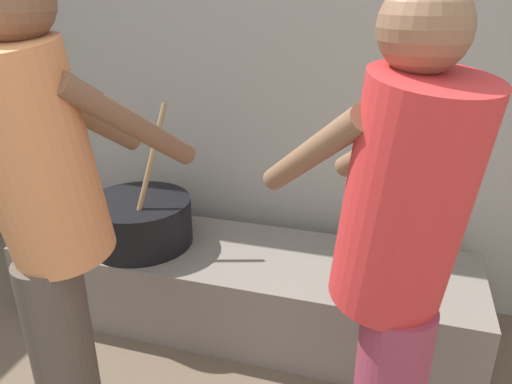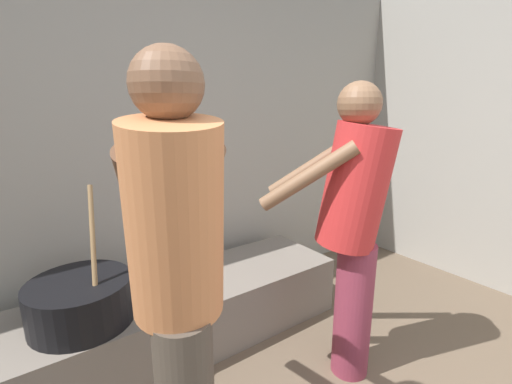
{
  "view_description": "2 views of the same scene",
  "coord_description": "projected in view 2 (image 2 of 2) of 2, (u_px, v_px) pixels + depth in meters",
  "views": [
    {
      "loc": [
        0.8,
        0.13,
        1.53
      ],
      "look_at": [
        0.4,
        1.44,
        0.96
      ],
      "focal_mm": 34.15,
      "sensor_mm": 36.0,
      "label": 1
    },
    {
      "loc": [
        -0.56,
        0.2,
        1.45
      ],
      "look_at": [
        0.44,
        1.58,
        1.03
      ],
      "focal_mm": 24.69,
      "sensor_mm": 36.0,
      "label": 2
    }
  ],
  "objects": [
    {
      "name": "cooking_pot_main",
      "position": [
        81.0,
        301.0,
        1.76
      ],
      "size": [
        0.5,
        0.5,
        0.68
      ],
      "color": "black",
      "rests_on": "hearth_ledge"
    },
    {
      "name": "hearth_ledge",
      "position": [
        173.0,
        317.0,
        2.15
      ],
      "size": [
        2.18,
        0.6,
        0.39
      ],
      "primitive_type": "cube",
      "color": "slate",
      "rests_on": "ground_plane"
    },
    {
      "name": "block_enclosure_rear",
      "position": [
        109.0,
        142.0,
        2.23
      ],
      "size": [
        5.43,
        0.2,
        2.44
      ],
      "primitive_type": "cube",
      "color": "#9E998E",
      "rests_on": "ground_plane"
    },
    {
      "name": "cook_in_orange_shirt",
      "position": [
        178.0,
        273.0,
        1.13
      ],
      "size": [
        0.52,
        0.74,
        1.62
      ],
      "color": "#4C4238",
      "rests_on": "ground_plane"
    },
    {
      "name": "cook_in_red_shirt",
      "position": [
        353.0,
        219.0,
        1.78
      ],
      "size": [
        0.68,
        0.7,
        1.56
      ],
      "color": "#8C3347",
      "rests_on": "ground_plane"
    }
  ]
}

